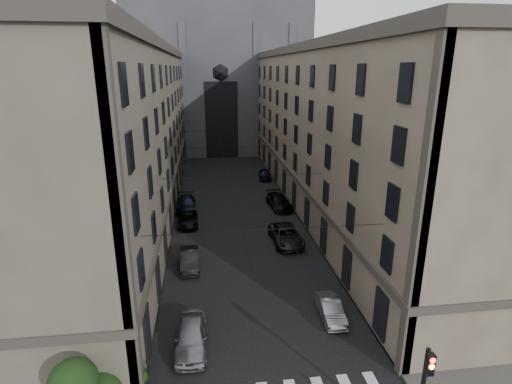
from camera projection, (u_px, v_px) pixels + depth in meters
name	position (u px, v px, depth m)	size (l,w,h in m)	color
sidewalk_left	(147.00, 208.00, 48.26)	(7.00, 80.00, 0.15)	#383533
sidewalk_right	(316.00, 201.00, 50.85)	(7.00, 80.00, 0.15)	#383533
building_left	(114.00, 132.00, 45.14)	(13.60, 60.60, 18.85)	#4D473B
building_right	(343.00, 128.00, 48.46)	(13.60, 60.60, 18.85)	brown
gothic_tower	(218.00, 60.00, 81.17)	(35.00, 23.00, 58.00)	#2D2D33
tram_wires	(233.00, 148.00, 47.08)	(14.00, 60.00, 0.43)	black
car_left_near	(191.00, 337.00, 24.08)	(1.93, 4.79, 1.63)	slate
car_left_midnear	(190.00, 259.00, 33.97)	(1.56, 4.47, 1.47)	black
car_left_midfar	(188.00, 219.00, 43.15)	(2.18, 4.74, 1.32)	black
car_left_far	(186.00, 204.00, 47.67)	(2.21, 5.44, 1.58)	black
car_right_near	(330.00, 309.00, 27.11)	(1.37, 3.93, 1.29)	gray
car_right_midnear	(286.00, 235.00, 38.67)	(2.65, 5.76, 1.60)	black
car_right_midfar	(279.00, 202.00, 48.41)	(2.26, 5.55, 1.61)	black
car_right_far	(265.00, 175.00, 61.03)	(1.73, 4.29, 1.46)	black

